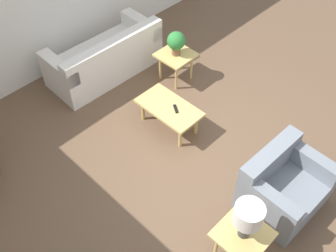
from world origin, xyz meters
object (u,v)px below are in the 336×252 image
at_px(sofa, 106,59).
at_px(potted_plant, 176,42).
at_px(coffee_table, 169,109).
at_px(table_lamp, 248,217).
at_px(side_table_plant, 176,58).
at_px(side_table_lamp, 242,237).
at_px(armchair, 282,186).

distance_m(sofa, potted_plant, 1.22).
bearing_deg(coffee_table, table_lamp, 155.34).
distance_m(coffee_table, side_table_plant, 1.09).
relative_size(sofa, coffee_table, 2.02).
relative_size(side_table_plant, table_lamp, 1.06).
xyz_separation_m(sofa, table_lamp, (-3.52, 1.04, 0.54)).
xyz_separation_m(coffee_table, side_table_lamp, (-1.94, 0.89, 0.08)).
bearing_deg(sofa, potted_plant, 129.25).
distance_m(sofa, coffee_table, 1.59).
height_order(sofa, potted_plant, potted_plant).
bearing_deg(table_lamp, armchair, -85.02).
bearing_deg(table_lamp, coffee_table, -24.66).
bearing_deg(sofa, coffee_table, 86.33).
bearing_deg(side_table_plant, potted_plant, 0.00).
bearing_deg(armchair, side_table_plant, 74.35).
relative_size(side_table_plant, side_table_lamp, 1.00).
distance_m(sofa, table_lamp, 3.71).
distance_m(sofa, side_table_plant, 1.16).
bearing_deg(potted_plant, side_table_plant, 180.00).
xyz_separation_m(armchair, coffee_table, (1.86, 0.04, 0.04)).
bearing_deg(armchair, coffee_table, 93.28).
xyz_separation_m(armchair, side_table_lamp, (-0.08, 0.93, 0.12)).
relative_size(armchair, coffee_table, 1.07).
bearing_deg(side_table_plant, table_lamp, 146.35).
height_order(side_table_plant, side_table_lamp, same).
relative_size(armchair, potted_plant, 2.53).
xyz_separation_m(coffee_table, table_lamp, (-1.94, 0.89, 0.50)).
relative_size(sofa, potted_plant, 4.79).
distance_m(side_table_lamp, table_lamp, 0.42).
relative_size(potted_plant, table_lamp, 0.78).
bearing_deg(potted_plant, table_lamp, 146.35).
xyz_separation_m(side_table_lamp, potted_plant, (2.61, -1.74, 0.31)).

